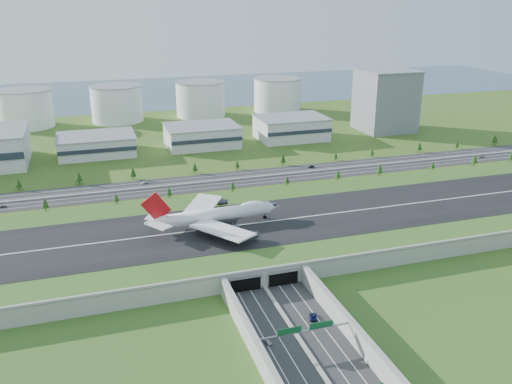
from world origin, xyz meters
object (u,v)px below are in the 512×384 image
object	(u,v)px
office_tower	(386,101)
car_7	(144,182)
car_4	(3,206)
car_5	(311,167)
car_2	(313,317)
boeing_747	(215,215)
car_0	(267,342)
car_6	(481,157)
fuel_tank_a	(25,109)

from	to	relation	value
office_tower	car_7	bearing A→B (deg)	-158.93
car_4	car_5	xyz separation A→B (m)	(205.99, 18.21, 0.09)
car_2	car_5	bearing A→B (deg)	-93.13
office_tower	boeing_747	bearing A→B (deg)	-137.43
office_tower	car_5	xyz separation A→B (m)	(-112.15, -90.48, -26.62)
car_0	car_6	world-z (taller)	car_0
car_4	car_7	bearing A→B (deg)	-86.01
fuel_tank_a	car_2	size ratio (longest dim) A/B	8.34
boeing_747	car_6	distance (m)	248.96
car_0	car_4	distance (m)	204.50
car_0	car_4	world-z (taller)	car_0
boeing_747	office_tower	bearing A→B (deg)	39.35
boeing_747	car_7	xyz separation A→B (m)	(-24.33, 102.01, -13.50)
car_4	boeing_747	bearing A→B (deg)	-135.76
car_5	boeing_747	bearing A→B (deg)	-68.09
office_tower	fuel_tank_a	size ratio (longest dim) A/B	1.10
fuel_tank_a	boeing_747	xyz separation A→B (m)	(111.23, -306.80, -3.18)
car_6	fuel_tank_a	bearing A→B (deg)	57.64
car_4	office_tower	bearing A→B (deg)	-79.67
office_tower	car_4	world-z (taller)	office_tower
office_tower	car_4	size ratio (longest dim) A/B	13.81
fuel_tank_a	car_5	size ratio (longest dim) A/B	10.78
car_2	car_6	xyz separation A→B (m)	(214.04, 167.62, -0.15)
car_0	car_5	world-z (taller)	car_5
boeing_747	car_2	world-z (taller)	boeing_747
car_0	car_2	world-z (taller)	car_2
car_0	car_5	xyz separation A→B (m)	(99.54, 192.81, 0.06)
fuel_tank_a	car_6	world-z (taller)	fuel_tank_a
office_tower	car_2	bearing A→B (deg)	-124.72
car_4	car_5	world-z (taller)	car_5
boeing_747	car_0	world-z (taller)	boeing_747
boeing_747	car_7	world-z (taller)	boeing_747
car_4	fuel_tank_a	bearing A→B (deg)	-8.06
car_0	car_6	distance (m)	295.40
car_2	fuel_tank_a	bearing A→B (deg)	-51.65
car_5	car_0	bearing A→B (deg)	-51.76
fuel_tank_a	car_0	distance (m)	413.09
boeing_747	car_2	distance (m)	85.01
fuel_tank_a	car_7	distance (m)	223.09
car_5	car_6	bearing A→B (deg)	59.11
car_6	boeing_747	bearing A→B (deg)	110.52
boeing_747	car_4	xyz separation A→B (m)	(-109.38, 83.11, -13.52)
office_tower	car_0	xyz separation A→B (m)	(-211.70, -283.29, -26.68)
car_5	car_6	size ratio (longest dim) A/B	0.95
car_7	car_6	bearing A→B (deg)	70.51
car_2	car_0	bearing A→B (deg)	43.58
car_5	car_6	xyz separation A→B (m)	(136.66, -15.42, -0.08)
boeing_747	car_4	distance (m)	138.03
car_5	car_2	bearing A→B (deg)	-47.37
boeing_747	car_7	bearing A→B (deg)	100.19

